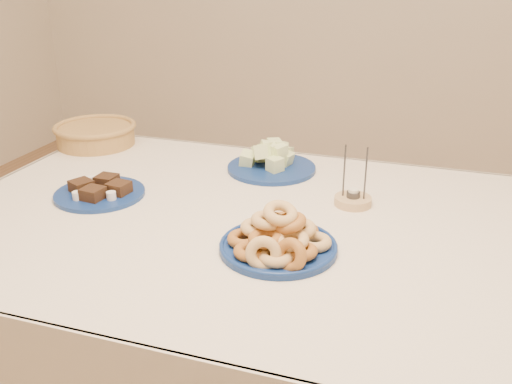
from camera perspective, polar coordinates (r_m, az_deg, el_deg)
dining_table at (r=1.52m, az=0.60°, el=-6.47°), size 1.71×1.11×0.75m
donut_platter at (r=1.31m, az=2.24°, el=-4.82°), size 0.29×0.29×0.13m
melon_plate at (r=1.81m, az=1.58°, el=3.18°), size 0.36×0.36×0.10m
brownie_plate at (r=1.67m, az=-15.37°, el=0.06°), size 0.33×0.33×0.04m
wicker_basket at (r=2.13m, az=-15.75°, el=5.65°), size 0.30×0.30×0.08m
candle_holder at (r=1.58m, az=9.67°, el=-0.74°), size 0.11×0.11×0.17m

